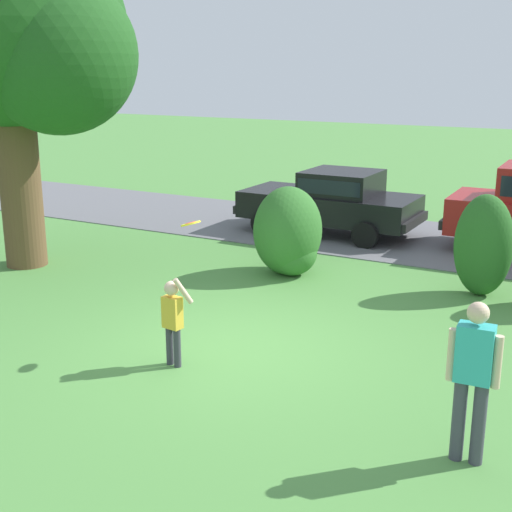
# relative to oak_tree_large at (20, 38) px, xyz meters

# --- Properties ---
(ground_plane) EXTENTS (80.00, 80.00, 0.00)m
(ground_plane) POSITION_rel_oak_tree_large_xyz_m (5.79, -1.90, -4.49)
(ground_plane) COLOR #518E42
(driveway_strip) EXTENTS (28.00, 4.40, 0.02)m
(driveway_strip) POSITION_rel_oak_tree_large_xyz_m (5.79, 5.68, -4.48)
(driveway_strip) COLOR slate
(driveway_strip) RESTS_ON ground
(oak_tree_large) EXTENTS (4.99, 4.71, 6.67)m
(oak_tree_large) POSITION_rel_oak_tree_large_xyz_m (0.00, 0.00, 0.00)
(oak_tree_large) COLOR brown
(oak_tree_large) RESTS_ON ground
(shrub_near_tree) EXTENTS (1.32, 1.46, 1.74)m
(shrub_near_tree) POSITION_rel_oak_tree_large_xyz_m (4.87, 1.83, -3.71)
(shrub_near_tree) COLOR #33702B
(shrub_near_tree) RESTS_ON ground
(shrub_centre_left) EXTENTS (1.03, 0.83, 1.83)m
(shrub_centre_left) POSITION_rel_oak_tree_large_xyz_m (8.46, 2.30, -3.57)
(shrub_centre_left) COLOR #286023
(shrub_centre_left) RESTS_ON ground
(parked_sedan) EXTENTS (4.41, 2.12, 1.56)m
(parked_sedan) POSITION_rel_oak_tree_large_xyz_m (4.31, 5.40, -3.64)
(parked_sedan) COLOR black
(parked_sedan) RESTS_ON ground
(child_thrower) EXTENTS (0.46, 0.24, 1.29)m
(child_thrower) POSITION_rel_oak_tree_large_xyz_m (5.42, -2.84, -3.77)
(child_thrower) COLOR #383842
(child_thrower) RESTS_ON ground
(frisbee) EXTENTS (0.28, 0.28, 0.11)m
(frisbee) POSITION_rel_oak_tree_large_xyz_m (5.36, -2.27, -2.61)
(frisbee) COLOR yellow
(adult_onlooker) EXTENTS (0.53, 0.24, 1.74)m
(adult_onlooker) POSITION_rel_oak_tree_large_xyz_m (9.46, -3.36, -3.50)
(adult_onlooker) COLOR #3F3F4C
(adult_onlooker) RESTS_ON ground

